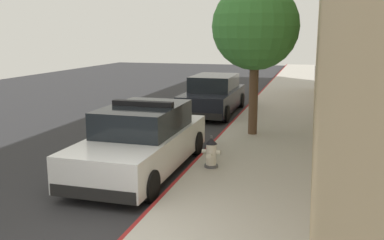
{
  "coord_description": "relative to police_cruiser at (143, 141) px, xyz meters",
  "views": [
    {
      "loc": [
        2.66,
        -5.24,
        3.22
      ],
      "look_at": [
        -0.34,
        5.26,
        1.0
      ],
      "focal_mm": 39.74,
      "sensor_mm": 36.0,
      "label": 1
    }
  ],
  "objects": [
    {
      "name": "fire_hydrant",
      "position": [
        1.6,
        0.3,
        -0.25
      ],
      "size": [
        0.44,
        0.4,
        0.76
      ],
      "color": "#4C4C51",
      "rests_on": "sidewalk_pavement"
    },
    {
      "name": "sidewalk_pavement",
      "position": [
        2.51,
        6.2,
        -0.67
      ],
      "size": [
        2.74,
        60.0,
        0.14
      ],
      "primitive_type": "cube",
      "color": "#ADA89E",
      "rests_on": "ground"
    },
    {
      "name": "parked_car_silver_ahead",
      "position": [
        -0.11,
        7.86,
        -0.0
      ],
      "size": [
        1.94,
        4.84,
        1.56
      ],
      "color": "black",
      "rests_on": "ground"
    },
    {
      "name": "curb_painted_edge",
      "position": [
        1.1,
        6.2,
        -0.67
      ],
      "size": [
        0.08,
        60.0,
        0.14
      ],
      "primitive_type": "cube",
      "color": "maroon",
      "rests_on": "ground"
    },
    {
      "name": "police_cruiser",
      "position": [
        0.0,
        0.0,
        0.0
      ],
      "size": [
        1.94,
        4.84,
        1.68
      ],
      "color": "white",
      "rests_on": "ground"
    },
    {
      "name": "street_tree",
      "position": [
        2.05,
        3.98,
        2.67
      ],
      "size": [
        2.61,
        2.61,
        4.61
      ],
      "color": "brown",
      "rests_on": "sidewalk_pavement"
    },
    {
      "name": "ground_plane",
      "position": [
        -3.49,
        6.2,
        -0.84
      ],
      "size": [
        28.85,
        60.0,
        0.2
      ],
      "primitive_type": "cube",
      "color": "#2B2B2D"
    }
  ]
}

